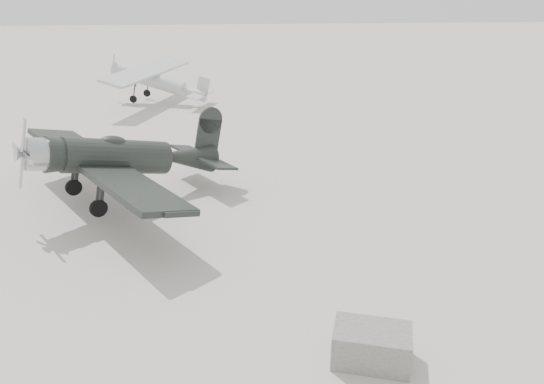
{
  "coord_description": "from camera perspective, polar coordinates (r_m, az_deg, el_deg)",
  "views": [
    {
      "loc": [
        -0.62,
        -14.64,
        8.26
      ],
      "look_at": [
        0.64,
        1.55,
        1.5
      ],
      "focal_mm": 35.0,
      "sensor_mm": 36.0,
      "label": 1
    }
  ],
  "objects": [
    {
      "name": "lowwing_monoplane",
      "position": [
        20.5,
        -15.45,
        3.61
      ],
      "size": [
        8.91,
        10.07,
        3.54
      ],
      "rotation": [
        0.0,
        0.24,
        0.59
      ],
      "color": "black",
      "rests_on": "ground"
    },
    {
      "name": "equipment_block",
      "position": [
        12.7,
        10.66,
        -15.92
      ],
      "size": [
        1.97,
        1.54,
        0.87
      ],
      "primitive_type": "cube",
      "rotation": [
        0.0,
        0.0,
        -0.29
      ],
      "color": "#5E5B57",
      "rests_on": "ground"
    },
    {
      "name": "highwing_monoplane",
      "position": [
        36.9,
        -12.41,
        11.91
      ],
      "size": [
        6.99,
        9.68,
        2.77
      ],
      "rotation": [
        0.0,
        0.23,
        -0.34
      ],
      "color": "#AEB0B3",
      "rests_on": "ground"
    },
    {
      "name": "ground",
      "position": [
        16.83,
        -1.77,
        -6.82
      ],
      "size": [
        160.0,
        160.0,
        0.0
      ],
      "primitive_type": "plane",
      "color": "#AFA79B",
      "rests_on": "ground"
    }
  ]
}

